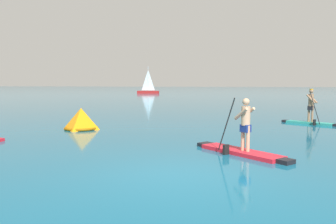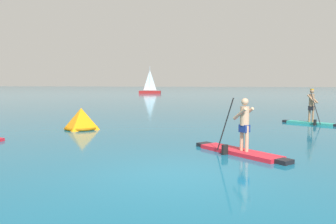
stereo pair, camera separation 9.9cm
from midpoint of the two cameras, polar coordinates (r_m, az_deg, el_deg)
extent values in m
plane|color=#145B7A|center=(7.85, 1.98, -10.55)|extent=(440.00, 440.00, 0.00)
cube|color=red|center=(10.26, 12.37, -6.66)|extent=(2.58, 2.15, 0.12)
cube|color=black|center=(11.31, 6.54, -5.51)|extent=(0.55, 0.58, 0.12)
cube|color=black|center=(9.35, 19.47, -7.95)|extent=(0.51, 0.53, 0.12)
cylinder|color=tan|center=(10.14, 12.70, -4.29)|extent=(0.11, 0.11, 0.76)
cylinder|color=tan|center=(10.02, 13.51, -4.41)|extent=(0.11, 0.11, 0.76)
cube|color=navy|center=(10.04, 13.14, -2.72)|extent=(0.34, 0.33, 0.22)
cylinder|color=tan|center=(10.00, 13.18, -0.65)|extent=(0.26, 0.26, 0.55)
sphere|color=tan|center=(9.97, 13.22, 1.70)|extent=(0.21, 0.21, 0.21)
cylinder|color=tan|center=(9.91, 12.39, -0.31)|extent=(0.45, 0.40, 0.43)
cylinder|color=tan|center=(10.14, 13.53, -0.21)|extent=(0.45, 0.40, 0.43)
cylinder|color=black|center=(9.94, 9.98, -2.15)|extent=(0.53, 0.41, 1.61)
cube|color=black|center=(10.06, 9.92, -6.39)|extent=(0.18, 0.21, 0.32)
cube|color=teal|center=(18.86, 23.19, -1.73)|extent=(2.34, 1.56, 0.11)
cube|color=black|center=(19.37, 19.57, -1.46)|extent=(0.41, 0.43, 0.11)
cylinder|color=#997051|center=(18.77, 23.56, -0.35)|extent=(0.11, 0.11, 0.81)
cylinder|color=#997051|center=(18.84, 23.04, -0.32)|extent=(0.11, 0.11, 0.81)
cube|color=black|center=(18.78, 23.33, 0.63)|extent=(0.33, 0.31, 0.22)
cylinder|color=#997051|center=(18.76, 23.37, 1.87)|extent=(0.26, 0.26, 0.64)
sphere|color=#997051|center=(18.75, 23.42, 3.26)|extent=(0.21, 0.21, 0.21)
cylinder|color=orange|center=(18.74, 23.43, 3.55)|extent=(0.18, 0.18, 0.06)
cylinder|color=#997051|center=(18.88, 23.69, 2.06)|extent=(0.45, 0.29, 0.49)
cylinder|color=#997051|center=(18.60, 23.35, 2.03)|extent=(0.45, 0.29, 0.49)
cylinder|color=black|center=(18.30, 23.92, 0.65)|extent=(0.51, 0.28, 1.64)
cube|color=black|center=(18.37, 23.84, -1.68)|extent=(0.16, 0.21, 0.32)
pyramid|color=orange|center=(15.82, -14.35, -1.10)|extent=(1.41, 1.41, 0.98)
torus|color=#915407|center=(15.87, -14.32, -2.64)|extent=(1.52, 1.52, 0.12)
cube|color=#A51E1E|center=(71.89, -3.05, 3.39)|extent=(4.78, 2.17, 0.58)
cylinder|color=#B2B2B7|center=(71.88, -3.06, 5.71)|extent=(0.12, 0.12, 5.22)
pyramid|color=white|center=(71.88, -3.06, 5.46)|extent=(2.09, 0.21, 4.39)
camera|label=1|loc=(0.05, -89.82, 0.02)|focal=35.85mm
camera|label=2|loc=(0.05, 90.18, -0.02)|focal=35.85mm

